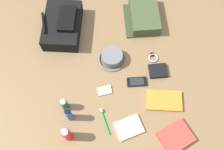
{
  "coord_description": "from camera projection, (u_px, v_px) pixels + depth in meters",
  "views": [
    {
      "loc": [
        -0.57,
        0.11,
        1.43
      ],
      "look_at": [
        0.0,
        0.0,
        0.04
      ],
      "focal_mm": 39.85,
      "sensor_mm": 36.0,
      "label": 1
    }
  ],
  "objects": [
    {
      "name": "ground_plane",
      "position": [
        112.0,
        78.0,
        1.55
      ],
      "size": [
        2.64,
        2.02,
        0.02
      ],
      "primitive_type": "cube",
      "color": "brown",
      "rests_on": "ground"
    },
    {
      "name": "toothbrush",
      "position": [
        104.0,
        120.0,
        1.43
      ],
      "size": [
        0.16,
        0.03,
        0.02
      ],
      "color": "#198C33",
      "rests_on": "ground_plane"
    },
    {
      "name": "wallet",
      "position": [
        158.0,
        71.0,
        1.54
      ],
      "size": [
        0.1,
        0.12,
        0.02
      ],
      "primitive_type": "cube",
      "rotation": [
        0.0,
        0.0,
        -0.1
      ],
      "color": "black",
      "rests_on": "ground_plane"
    },
    {
      "name": "toiletry_pouch",
      "position": [
        144.0,
        16.0,
        1.67
      ],
      "size": [
        0.3,
        0.26,
        0.08
      ],
      "color": "#384228",
      "rests_on": "ground_plane"
    },
    {
      "name": "backpack",
      "position": [
        63.0,
        25.0,
        1.62
      ],
      "size": [
        0.39,
        0.31,
        0.13
      ],
      "color": "black",
      "rests_on": "ground_plane"
    },
    {
      "name": "wristwatch",
      "position": [
        153.0,
        58.0,
        1.59
      ],
      "size": [
        0.07,
        0.06,
        0.01
      ],
      "color": "#99999E",
      "rests_on": "ground_plane"
    },
    {
      "name": "sunscreen_spray",
      "position": [
        67.0,
        134.0,
        1.33
      ],
      "size": [
        0.05,
        0.05,
        0.16
      ],
      "color": "red",
      "rests_on": "ground_plane"
    },
    {
      "name": "travel_guidebook",
      "position": [
        164.0,
        101.0,
        1.47
      ],
      "size": [
        0.17,
        0.23,
        0.02
      ],
      "color": "orange",
      "rests_on": "ground_plane"
    },
    {
      "name": "shampoo_bottle",
      "position": [
        65.0,
        104.0,
        1.42
      ],
      "size": [
        0.04,
        0.04,
        0.11
      ],
      "color": "#19471E",
      "rests_on": "ground_plane"
    },
    {
      "name": "cell_phone",
      "position": [
        137.0,
        82.0,
        1.52
      ],
      "size": [
        0.07,
        0.13,
        0.01
      ],
      "color": "black",
      "rests_on": "ground_plane"
    },
    {
      "name": "notepad",
      "position": [
        129.0,
        127.0,
        1.41
      ],
      "size": [
        0.14,
        0.17,
        0.02
      ],
      "primitive_type": "cube",
      "rotation": [
        0.0,
        0.0,
        0.18
      ],
      "color": "beige",
      "rests_on": "ground_plane"
    },
    {
      "name": "bucket_hat",
      "position": [
        112.0,
        57.0,
        1.56
      ],
      "size": [
        0.18,
        0.18,
        0.06
      ],
      "color": "#5D5D5D",
      "rests_on": "ground_plane"
    },
    {
      "name": "paperback_novel",
      "position": [
        176.0,
        137.0,
        1.39
      ],
      "size": [
        0.19,
        0.21,
        0.03
      ],
      "color": "red",
      "rests_on": "ground_plane"
    },
    {
      "name": "deodorant_spray",
      "position": [
        69.0,
        115.0,
        1.38
      ],
      "size": [
        0.04,
        0.04,
        0.15
      ],
      "color": "blue",
      "rests_on": "ground_plane"
    },
    {
      "name": "media_player",
      "position": [
        105.0,
        91.0,
        1.5
      ],
      "size": [
        0.06,
        0.09,
        0.01
      ],
      "color": "#B7B7BC",
      "rests_on": "ground_plane"
    }
  ]
}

